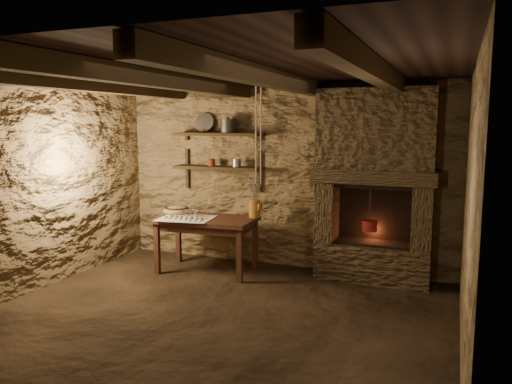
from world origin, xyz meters
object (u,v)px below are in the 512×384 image
at_px(wooden_bowl, 177,211).
at_px(iron_stockpot, 228,127).
at_px(work_table, 207,243).
at_px(stoneware_jug, 255,200).
at_px(red_pot, 369,225).

height_order(wooden_bowl, iron_stockpot, iron_stockpot).
height_order(work_table, iron_stockpot, iron_stockpot).
relative_size(work_table, wooden_bowl, 3.50).
xyz_separation_m(work_table, stoneware_jug, (0.56, 0.26, 0.55)).
bearing_deg(iron_stockpot, red_pot, -3.60).
relative_size(work_table, red_pot, 2.36).
xyz_separation_m(stoneware_jug, wooden_bowl, (-1.05, -0.17, -0.18)).
xyz_separation_m(wooden_bowl, iron_stockpot, (0.57, 0.40, 1.10)).
xyz_separation_m(work_table, red_pot, (1.99, 0.38, 0.32)).
height_order(iron_stockpot, red_pot, iron_stockpot).
bearing_deg(stoneware_jug, wooden_bowl, -149.75).
xyz_separation_m(iron_stockpot, red_pot, (1.91, -0.12, -1.16)).
bearing_deg(stoneware_jug, red_pot, 25.88).
xyz_separation_m(wooden_bowl, red_pot, (2.48, 0.28, -0.05)).
bearing_deg(iron_stockpot, work_table, -99.45).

